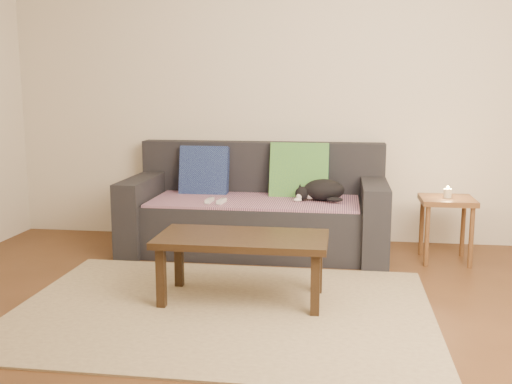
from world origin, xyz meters
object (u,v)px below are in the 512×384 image
wii_remote_a (209,200)px  side_table (447,209)px  sofa (257,213)px  cat (322,190)px  wii_remote_b (221,201)px  coffee_table (242,244)px

wii_remote_a → side_table: 1.84m
wii_remote_a → sofa: bearing=-47.4°
sofa → wii_remote_a: sofa is taller
cat → wii_remote_b: cat is taller
wii_remote_a → coffee_table: size_ratio=0.14×
wii_remote_b → coffee_table: wii_remote_b is taller
cat → sofa: bearing=-165.4°
wii_remote_b → coffee_table: (0.33, -0.95, -0.09)m
side_table → coffee_table: 1.79m
sofa → side_table: sofa is taller
wii_remote_a → side_table: side_table is taller
side_table → coffee_table: (-1.41, -1.11, -0.04)m
wii_remote_a → coffee_table: bearing=-152.4°
wii_remote_a → coffee_table: (0.42, -0.97, -0.09)m
sofa → wii_remote_a: 0.45m
sofa → wii_remote_b: bearing=-129.5°
side_table → coffee_table: side_table is taller
wii_remote_a → wii_remote_b: same height
sofa → wii_remote_b: 0.40m
wii_remote_a → cat: bearing=-72.7°
cat → coffee_table: bearing=-89.7°
cat → side_table: bearing=17.2°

